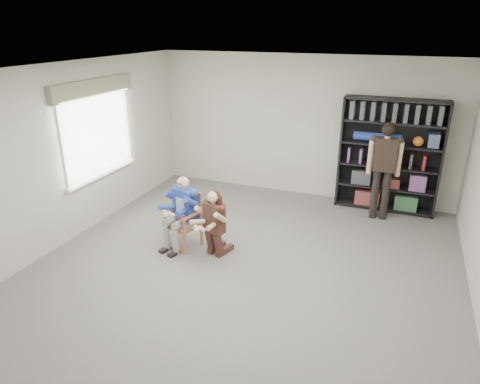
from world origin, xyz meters
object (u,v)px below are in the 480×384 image
at_px(armchair, 183,220).
at_px(standing_man, 383,172).
at_px(seated_man, 182,212).
at_px(kneeling_woman, 213,224).
at_px(bookshelf, 389,156).

relative_size(armchair, standing_man, 0.51).
distance_m(armchair, seated_man, 0.13).
bearing_deg(armchair, kneeling_woman, 4.77).
bearing_deg(seated_man, standing_man, 54.97).
bearing_deg(bookshelf, armchair, -136.45).
bearing_deg(kneeling_woman, standing_man, 63.08).
bearing_deg(bookshelf, kneeling_woman, -128.75).
distance_m(bookshelf, standing_man, 0.52).
bearing_deg(armchair, bookshelf, 60.00).
relative_size(seated_man, kneeling_woman, 1.09).
distance_m(armchair, standing_man, 3.60).
height_order(armchair, standing_man, standing_man).
height_order(bookshelf, standing_man, bookshelf).
bearing_deg(bookshelf, seated_man, -136.45).
height_order(armchair, seated_man, seated_man).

